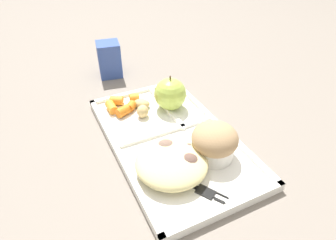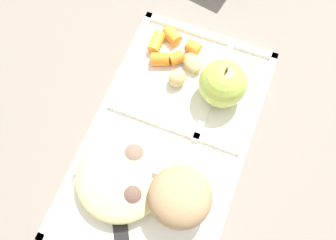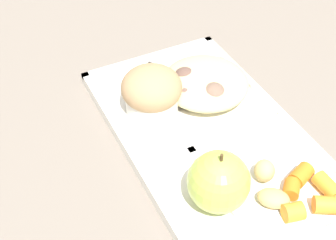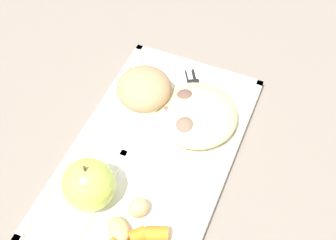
{
  "view_description": "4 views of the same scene",
  "coord_description": "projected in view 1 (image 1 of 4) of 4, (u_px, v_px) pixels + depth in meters",
  "views": [
    {
      "loc": [
        0.4,
        -0.2,
        0.39
      ],
      "look_at": [
        -0.01,
        -0.0,
        0.05
      ],
      "focal_mm": 31.31,
      "sensor_mm": 36.0,
      "label": 1
    },
    {
      "loc": [
        0.17,
        0.07,
        0.55
      ],
      "look_at": [
        -0.01,
        -0.01,
        0.05
      ],
      "focal_mm": 41.16,
      "sensor_mm": 36.0,
      "label": 2
    },
    {
      "loc": [
        -0.37,
        0.25,
        0.46
      ],
      "look_at": [
        0.02,
        0.05,
        0.04
      ],
      "focal_mm": 49.6,
      "sensor_mm": 36.0,
      "label": 3
    },
    {
      "loc": [
        -0.35,
        -0.17,
        0.6
      ],
      "look_at": [
        0.03,
        -0.01,
        0.06
      ],
      "focal_mm": 51.01,
      "sensor_mm": 36.0,
      "label": 4
    }
  ],
  "objects": [
    {
      "name": "carrot_slice_large",
      "position": [
        134.0,
        98.0,
        0.69
      ],
      "size": [
        0.03,
        0.03,
        0.02
      ],
      "primitive_type": "cylinder",
      "rotation": [
        0.0,
        1.57,
        1.34
      ],
      "color": "orange",
      "rests_on": "lunch_tray"
    },
    {
      "name": "carrot_slice_back",
      "position": [
        112.0,
        107.0,
        0.66
      ],
      "size": [
        0.03,
        0.02,
        0.02
      ],
      "primitive_type": "cylinder",
      "rotation": [
        0.0,
        1.57,
        0.01
      ],
      "color": "orange",
      "rests_on": "lunch_tray"
    },
    {
      "name": "potato_chunk_browned",
      "position": [
        142.0,
        103.0,
        0.67
      ],
      "size": [
        0.05,
        0.05,
        0.02
      ],
      "primitive_type": "ellipsoid",
      "rotation": [
        0.0,
        0.0,
        0.86
      ],
      "color": "tan",
      "rests_on": "lunch_tray"
    },
    {
      "name": "ground",
      "position": [
        171.0,
        142.0,
        0.59
      ],
      "size": [
        6.0,
        6.0,
        0.0
      ],
      "primitive_type": "plane",
      "color": "slate"
    },
    {
      "name": "carrot_slice_center",
      "position": [
        117.0,
        101.0,
        0.68
      ],
      "size": [
        0.03,
        0.04,
        0.02
      ],
      "primitive_type": "cylinder",
      "rotation": [
        0.0,
        1.57,
        1.05
      ],
      "color": "orange",
      "rests_on": "lunch_tray"
    },
    {
      "name": "meatball_center",
      "position": [
        166.0,
        150.0,
        0.53
      ],
      "size": [
        0.04,
        0.04,
        0.04
      ],
      "primitive_type": "sphere",
      "color": "#755B4C",
      "rests_on": "lunch_tray"
    },
    {
      "name": "plastic_fork",
      "position": [
        194.0,
        186.0,
        0.49
      ],
      "size": [
        0.13,
        0.08,
        0.0
      ],
      "color": "black",
      "rests_on": "lunch_tray"
    },
    {
      "name": "meatball_back",
      "position": [
        189.0,
        164.0,
        0.5
      ],
      "size": [
        0.04,
        0.04,
        0.04
      ],
      "primitive_type": "sphere",
      "color": "brown",
      "rests_on": "lunch_tray"
    },
    {
      "name": "carrot_slice_small",
      "position": [
        123.0,
        111.0,
        0.65
      ],
      "size": [
        0.03,
        0.03,
        0.02
      ],
      "primitive_type": "cylinder",
      "rotation": [
        0.0,
        1.57,
        5.08
      ],
      "color": "orange",
      "rests_on": "lunch_tray"
    },
    {
      "name": "meatball_front",
      "position": [
        185.0,
        153.0,
        0.53
      ],
      "size": [
        0.03,
        0.03,
        0.03
      ],
      "primitive_type": "sphere",
      "color": "brown",
      "rests_on": "lunch_tray"
    },
    {
      "name": "meatball_side",
      "position": [
        161.0,
        171.0,
        0.49
      ],
      "size": [
        0.03,
        0.03,
        0.03
      ],
      "primitive_type": "sphere",
      "color": "#755B4C",
      "rests_on": "lunch_tray"
    },
    {
      "name": "carrot_slice_tilted",
      "position": [
        131.0,
        106.0,
        0.66
      ],
      "size": [
        0.03,
        0.03,
        0.02
      ],
      "primitive_type": "cylinder",
      "rotation": [
        0.0,
        1.57,
        5.49
      ],
      "color": "orange",
      "rests_on": "lunch_tray"
    },
    {
      "name": "egg_noodle_pile",
      "position": [
        172.0,
        163.0,
        0.5
      ],
      "size": [
        0.13,
        0.13,
        0.04
      ],
      "primitive_type": "ellipsoid",
      "color": "#D6C684",
      "rests_on": "lunch_tray"
    },
    {
      "name": "lunch_tray",
      "position": [
        170.0,
        139.0,
        0.59
      ],
      "size": [
        0.39,
        0.23,
        0.02
      ],
      "color": "white",
      "rests_on": "ground"
    },
    {
      "name": "bran_muffin",
      "position": [
        214.0,
        142.0,
        0.53
      ],
      "size": [
        0.08,
        0.08,
        0.07
      ],
      "color": "silver",
      "rests_on": "lunch_tray"
    },
    {
      "name": "milk_carton",
      "position": [
        109.0,
        59.0,
        0.8
      ],
      "size": [
        0.07,
        0.07,
        0.09
      ],
      "primitive_type": "cube",
      "rotation": [
        0.0,
        0.0,
        -0.18
      ],
      "color": "#334C99",
      "rests_on": "ground"
    },
    {
      "name": "potato_chunk_wedge",
      "position": [
        143.0,
        111.0,
        0.64
      ],
      "size": [
        0.04,
        0.04,
        0.03
      ],
      "primitive_type": "ellipsoid",
      "rotation": [
        0.0,
        0.0,
        2.54
      ],
      "color": "tan",
      "rests_on": "lunch_tray"
    },
    {
      "name": "green_apple",
      "position": [
        170.0,
        94.0,
        0.65
      ],
      "size": [
        0.07,
        0.07,
        0.08
      ],
      "color": "#A8C14C",
      "rests_on": "lunch_tray"
    }
  ]
}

